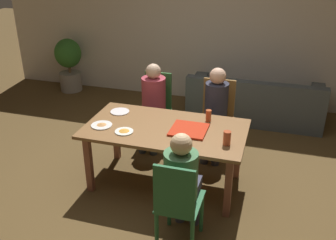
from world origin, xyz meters
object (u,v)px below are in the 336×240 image
(plate_0, at_px, (124,131))
(drinking_glass_0, at_px, (208,116))
(chair_0, at_px, (156,108))
(couch, at_px, (254,104))
(person_2, at_px, (182,178))
(person_1, at_px, (215,107))
(pizza_box_0, at_px, (189,130))
(dining_table, at_px, (165,134))
(drinking_glass_1, at_px, (227,138))
(plate_1, at_px, (120,112))
(chair_1, at_px, (217,114))
(potted_plant, at_px, (69,62))
(plate_2, at_px, (102,125))
(person_0, at_px, (152,100))
(chair_2, at_px, (177,203))

(plate_0, height_order, drinking_glass_0, drinking_glass_0)
(chair_0, height_order, couch, chair_0)
(person_2, distance_m, plate_0, 1.00)
(person_1, xyz_separation_m, pizza_box_0, (-0.15, -0.79, 0.04))
(dining_table, height_order, drinking_glass_1, drinking_glass_1)
(plate_0, xyz_separation_m, plate_1, (-0.25, 0.47, -0.00))
(chair_1, relative_size, potted_plant, 1.00)
(person_2, distance_m, drinking_glass_1, 0.71)
(pizza_box_0, bearing_deg, chair_1, 81.26)
(person_2, height_order, drinking_glass_1, person_2)
(chair_1, xyz_separation_m, couch, (0.40, 1.15, -0.28))
(potted_plant, bearing_deg, plate_2, -53.42)
(chair_1, height_order, plate_1, chair_1)
(person_1, bearing_deg, plate_2, -139.10)
(chair_1, relative_size, person_1, 0.82)
(plate_0, bearing_deg, person_2, -36.11)
(dining_table, distance_m, person_2, 0.92)
(person_1, relative_size, pizza_box_0, 3.09)
(person_2, bearing_deg, person_1, 90.00)
(dining_table, height_order, plate_1, plate_1)
(person_0, distance_m, plate_0, 1.05)
(chair_1, height_order, potted_plant, chair_1)
(drinking_glass_1, bearing_deg, dining_table, 164.83)
(chair_0, distance_m, chair_2, 2.12)
(drinking_glass_0, xyz_separation_m, couch, (0.39, 1.81, -0.54))
(person_0, bearing_deg, couch, 45.78)
(person_1, xyz_separation_m, plate_0, (-0.81, -1.02, 0.04))
(plate_0, bearing_deg, chair_0, 91.79)
(drinking_glass_0, height_order, drinking_glass_1, drinking_glass_1)
(plate_2, bearing_deg, chair_2, -36.46)
(person_0, distance_m, couch, 1.84)
(dining_table, height_order, chair_0, chair_0)
(plate_1, relative_size, drinking_glass_0, 1.64)
(couch, bearing_deg, chair_1, -109.29)
(plate_1, bearing_deg, chair_0, 73.62)
(drinking_glass_0, bearing_deg, person_1, 91.01)
(person_2, xyz_separation_m, couch, (0.40, 2.92, -0.41))
(drinking_glass_1, bearing_deg, person_2, -115.10)
(person_0, relative_size, person_1, 0.97)
(chair_0, height_order, plate_2, chair_0)
(drinking_glass_1, xyz_separation_m, potted_plant, (-3.31, 2.61, -0.26))
(drinking_glass_1, bearing_deg, couch, 87.29)
(plate_1, bearing_deg, plate_2, -96.78)
(dining_table, xyz_separation_m, pizza_box_0, (0.27, 0.00, 0.09))
(person_1, relative_size, potted_plant, 1.22)
(person_1, height_order, chair_2, person_1)
(person_1, height_order, potted_plant, person_1)
(chair_1, bearing_deg, dining_table, -113.44)
(person_1, distance_m, pizza_box_0, 0.80)
(plate_0, relative_size, plate_2, 0.86)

